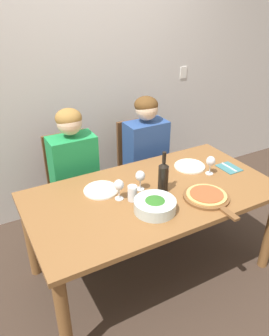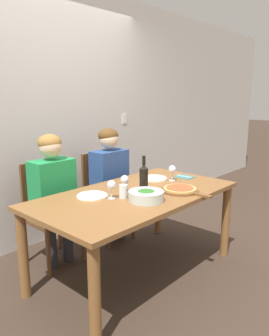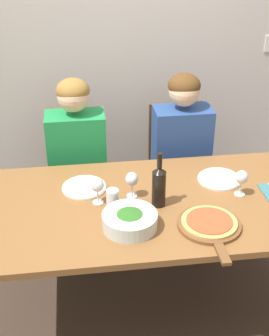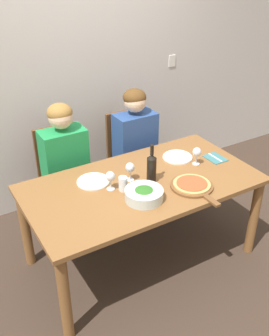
{
  "view_description": "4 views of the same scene",
  "coord_description": "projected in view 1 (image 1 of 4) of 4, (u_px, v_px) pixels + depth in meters",
  "views": [
    {
      "loc": [
        -1.07,
        -1.68,
        2.0
      ],
      "look_at": [
        -0.07,
        0.15,
        0.88
      ],
      "focal_mm": 35.0,
      "sensor_mm": 36.0,
      "label": 1
    },
    {
      "loc": [
        -1.96,
        -1.76,
        1.53
      ],
      "look_at": [
        0.07,
        0.09,
        0.93
      ],
      "focal_mm": 35.0,
      "sensor_mm": 36.0,
      "label": 2
    },
    {
      "loc": [
        -0.34,
        -2.06,
        2.15
      ],
      "look_at": [
        -0.06,
        0.04,
        0.94
      ],
      "focal_mm": 50.0,
      "sensor_mm": 36.0,
      "label": 3
    },
    {
      "loc": [
        -1.35,
        -2.15,
        2.33
      ],
      "look_at": [
        -0.08,
        -0.02,
        0.9
      ],
      "focal_mm": 42.0,
      "sensor_mm": 36.0,
      "label": 4
    }
  ],
  "objects": [
    {
      "name": "back_wall",
      "position": [
        85.0,
        73.0,
        3.0
      ],
      "size": [
        10.0,
        0.06,
        2.7
      ],
      "color": "silver",
      "rests_on": "ground"
    },
    {
      "name": "chair_right",
      "position": [
        140.0,
        166.0,
        3.22
      ],
      "size": [
        0.42,
        0.42,
        0.94
      ],
      "color": "brown",
      "rests_on": "ground"
    },
    {
      "name": "wine_glass_right",
      "position": [
        211.0,
        162.0,
        2.53
      ],
      "size": [
        0.07,
        0.07,
        0.15
      ],
      "color": "silver",
      "rests_on": "dining_table"
    },
    {
      "name": "dining_table",
      "position": [
        153.0,
        203.0,
        2.39
      ],
      "size": [
        1.79,
        0.95,
        0.74
      ],
      "color": "brown",
      "rests_on": "ground"
    },
    {
      "name": "wine_glass_left",
      "position": [
        119.0,
        186.0,
        2.21
      ],
      "size": [
        0.07,
        0.07,
        0.15
      ],
      "color": "silver",
      "rests_on": "dining_table"
    },
    {
      "name": "dinner_plate_right",
      "position": [
        190.0,
        166.0,
        2.67
      ],
      "size": [
        0.25,
        0.25,
        0.02
      ],
      "color": "silver",
      "rests_on": "dining_table"
    },
    {
      "name": "fork_on_napkin",
      "position": [
        229.0,
        168.0,
        2.65
      ],
      "size": [
        0.14,
        0.18,
        0.01
      ],
      "color": "#387075",
      "rests_on": "dining_table"
    },
    {
      "name": "water_tumbler",
      "position": [
        132.0,
        193.0,
        2.22
      ],
      "size": [
        0.07,
        0.07,
        0.11
      ],
      "color": "silver",
      "rests_on": "dining_table"
    },
    {
      "name": "chair_left",
      "position": [
        72.0,
        183.0,
        2.92
      ],
      "size": [
        0.42,
        0.42,
        0.94
      ],
      "color": "brown",
      "rests_on": "ground"
    },
    {
      "name": "dinner_plate_left",
      "position": [
        101.0,
        190.0,
        2.35
      ],
      "size": [
        0.25,
        0.25,
        0.02
      ],
      "color": "silver",
      "rests_on": "dining_table"
    },
    {
      "name": "wine_glass_centre",
      "position": [
        140.0,
        177.0,
        2.32
      ],
      "size": [
        0.07,
        0.07,
        0.15
      ],
      "color": "silver",
      "rests_on": "dining_table"
    },
    {
      "name": "broccoli_bowl",
      "position": [
        155.0,
        205.0,
        2.12
      ],
      "size": [
        0.28,
        0.28,
        0.09
      ],
      "color": "silver",
      "rests_on": "dining_table"
    },
    {
      "name": "ground_plane",
      "position": [
        151.0,
        268.0,
        2.69
      ],
      "size": [
        40.0,
        40.0,
        0.0
      ],
      "primitive_type": "plane",
      "color": "#3D2D23"
    },
    {
      "name": "person_woman",
      "position": [
        74.0,
        166.0,
        2.73
      ],
      "size": [
        0.47,
        0.51,
        1.21
      ],
      "color": "#28282D",
      "rests_on": "ground"
    },
    {
      "name": "person_man",
      "position": [
        147.0,
        149.0,
        3.02
      ],
      "size": [
        0.47,
        0.51,
        1.21
      ],
      "color": "#28282D",
      "rests_on": "ground"
    },
    {
      "name": "pizza_on_board",
      "position": [
        207.0,
        196.0,
        2.26
      ],
      "size": [
        0.32,
        0.46,
        0.04
      ],
      "color": "brown",
      "rests_on": "dining_table"
    },
    {
      "name": "wine_bottle",
      "position": [
        163.0,
        176.0,
        2.29
      ],
      "size": [
        0.07,
        0.07,
        0.31
      ],
      "color": "black",
      "rests_on": "dining_table"
    }
  ]
}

